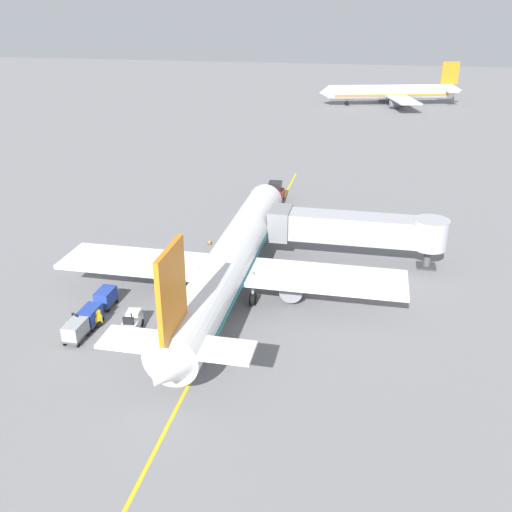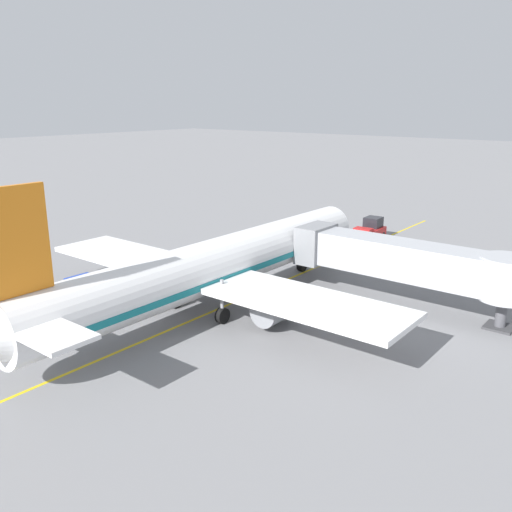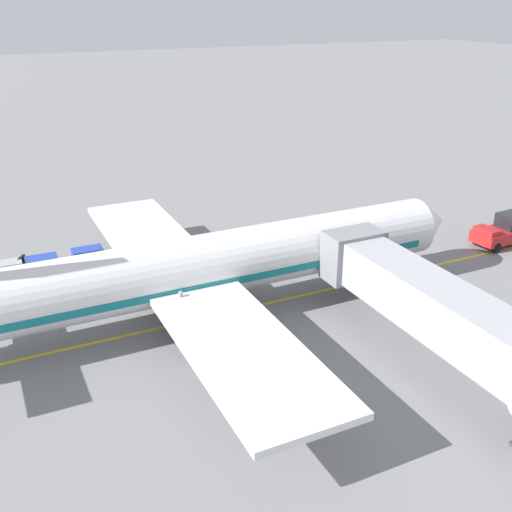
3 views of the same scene
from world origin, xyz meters
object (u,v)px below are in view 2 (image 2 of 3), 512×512
at_px(baggage_tug_spare, 73,310).
at_px(ground_crew_wing_walker, 130,298).
at_px(baggage_tug_trailing, 37,300).
at_px(baggage_cart_third_in_train, 14,304).
at_px(baggage_tug_lead, 174,269).
at_px(parked_airliner, 214,266).
at_px(pushback_tractor, 370,230).
at_px(baggage_cart_front, 81,284).
at_px(safety_cone_nose_left, 251,261).
at_px(baggage_cart_second_in_train, 45,296).
at_px(jet_bridge, 404,260).

height_order(baggage_tug_spare, ground_crew_wing_walker, ground_crew_wing_walker).
relative_size(baggage_tug_trailing, baggage_cart_third_in_train, 0.95).
height_order(baggage_tug_lead, ground_crew_wing_walker, ground_crew_wing_walker).
distance_m(parked_airliner, pushback_tractor, 25.49).
xyz_separation_m(baggage_cart_front, ground_crew_wing_walker, (5.38, 0.38, 0.00)).
distance_m(pushback_tractor, ground_crew_wing_walker, 29.78).
height_order(baggage_tug_lead, baggage_tug_spare, same).
bearing_deg(pushback_tractor, safety_cone_nose_left, -106.00).
bearing_deg(baggage_cart_third_in_train, baggage_tug_lead, 81.77).
xyz_separation_m(baggage_cart_front, safety_cone_nose_left, (4.88, 14.77, -0.66)).
bearing_deg(safety_cone_nose_left, pushback_tractor, 74.00).
relative_size(ground_crew_wing_walker, safety_cone_nose_left, 2.86).
height_order(pushback_tractor, ground_crew_wing_walker, pushback_tractor).
distance_m(baggage_tug_spare, baggage_cart_third_in_train, 4.25).
bearing_deg(baggage_tug_spare, parked_airliner, 51.27).
relative_size(baggage_cart_second_in_train, ground_crew_wing_walker, 1.72).
relative_size(jet_bridge, baggage_tug_trailing, 6.22).
bearing_deg(baggage_cart_front, parked_airliner, 24.77).
bearing_deg(pushback_tractor, baggage_cart_third_in_train, -104.53).
bearing_deg(parked_airliner, baggage_cart_front, -155.23).
bearing_deg(baggage_cart_second_in_train, baggage_cart_third_in_train, -91.96).
relative_size(parked_airliner, pushback_tractor, 8.24).
relative_size(pushback_tractor, baggage_tug_spare, 1.73).
bearing_deg(pushback_tractor, jet_bridge, -56.17).
xyz_separation_m(baggage_tug_spare, baggage_cart_front, (-3.66, 3.13, 0.24)).
height_order(baggage_cart_front, ground_crew_wing_walker, ground_crew_wing_walker).
height_order(ground_crew_wing_walker, safety_cone_nose_left, ground_crew_wing_walker).
bearing_deg(safety_cone_nose_left, baggage_tug_trailing, -104.90).
xyz_separation_m(ground_crew_wing_walker, safety_cone_nose_left, (-0.50, 14.39, -0.66)).
bearing_deg(baggage_cart_third_in_train, baggage_tug_spare, 32.26).
bearing_deg(ground_crew_wing_walker, baggage_tug_lead, 114.37).
bearing_deg(baggage_cart_second_in_train, jet_bridge, 39.87).
height_order(baggage_tug_lead, baggage_cart_front, baggage_tug_lead).
height_order(baggage_tug_trailing, baggage_cart_second_in_train, baggage_tug_trailing).
distance_m(baggage_tug_spare, baggage_cart_second_in_train, 3.51).
height_order(pushback_tractor, baggage_cart_second_in_train, pushback_tractor).
bearing_deg(ground_crew_wing_walker, pushback_tractor, 82.59).
xyz_separation_m(jet_bridge, pushback_tractor, (-10.94, 16.32, -2.36)).
bearing_deg(baggage_tug_trailing, baggage_cart_second_in_train, 72.33).
relative_size(baggage_cart_front, ground_crew_wing_walker, 1.72).
xyz_separation_m(pushback_tractor, ground_crew_wing_walker, (-3.84, -29.53, -0.15)).
bearing_deg(pushback_tractor, baggage_tug_spare, -99.56).
bearing_deg(baggage_tug_trailing, ground_crew_wing_walker, 36.85).
bearing_deg(parked_airliner, baggage_cart_third_in_train, -134.43).
xyz_separation_m(baggage_tug_spare, safety_cone_nose_left, (1.22, 17.90, -0.42)).
xyz_separation_m(baggage_tug_spare, ground_crew_wing_walker, (1.72, 3.52, 0.24)).
bearing_deg(safety_cone_nose_left, baggage_tug_lead, -112.70).
height_order(parked_airliner, baggage_tug_spare, parked_airliner).
distance_m(baggage_tug_spare, baggage_cart_front, 4.82).
height_order(parked_airliner, baggage_cart_third_in_train, parked_airliner).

